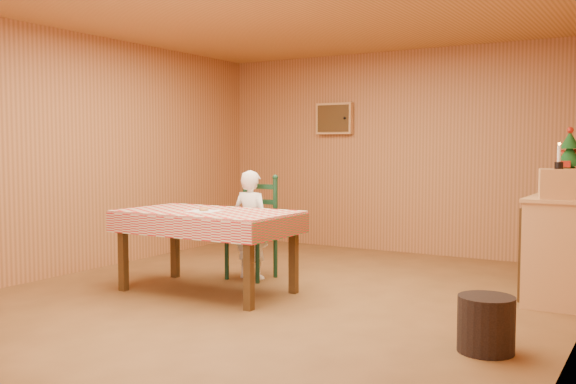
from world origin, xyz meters
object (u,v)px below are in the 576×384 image
Objects in this scene: seated_child at (251,225)px; crate at (558,184)px; christmas_tree at (569,164)px; dining_table at (207,219)px; ladder_chair at (254,230)px; storage_bin at (486,324)px; shelf_unit at (562,247)px.

seated_child is 3.75× the size of crate.
christmas_tree reaches higher than seated_child.
crate reaches higher than dining_table.
ladder_chair is at bearing -162.53° from christmas_tree.
ladder_chair is at bearing 90.00° from dining_table.
seated_child is (0.00, 0.73, -0.13)m from dining_table.
storage_bin is at bearing -24.94° from ladder_chair.
christmas_tree is (2.90, 0.91, 0.71)m from ladder_chair.
christmas_tree is 1.65× the size of storage_bin.
seated_child is 2.97m from storage_bin.
shelf_unit is at bearing 91.23° from crate.
storage_bin is at bearing -95.57° from christmas_tree.
crate is at bearing -90.00° from christmas_tree.
crate is at bearing 5.20° from ladder_chair.
crate is (2.90, 1.05, 0.37)m from dining_table.
ladder_chair is at bearing -90.00° from seated_child.
seated_child is (0.00, -0.06, 0.06)m from ladder_chair.
storage_bin is at bearing -96.03° from shelf_unit.
christmas_tree is at bearing 88.02° from shelf_unit.
christmas_tree reaches higher than ladder_chair.
christmas_tree is at bearing 17.47° from ladder_chair.
seated_child is 2.96m from crate.
shelf_unit is (2.90, 0.72, -0.10)m from seated_child.
crate is at bearing 82.07° from storage_bin.
storage_bin is (2.69, -1.20, -0.37)m from seated_child.
shelf_unit is 0.71m from crate.
dining_table is at bearing -153.38° from shelf_unit.
christmas_tree reaches higher than crate.
shelf_unit is at bearing 26.62° from dining_table.
christmas_tree reaches higher than shelf_unit.
crate is 1.76m from storage_bin.
storage_bin is (-0.21, -1.52, -0.87)m from crate.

